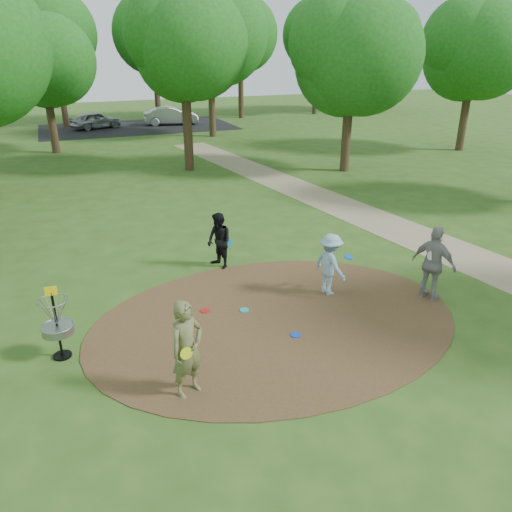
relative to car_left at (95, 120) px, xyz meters
name	(u,v)px	position (x,y,z in m)	size (l,w,h in m)	color
ground	(276,320)	(1.01, -30.36, -0.62)	(100.00, 100.00, 0.00)	#2D5119
dirt_clearing	(276,320)	(1.01, -30.36, -0.61)	(8.40, 8.40, 0.02)	#47301C
footpath	(445,249)	(7.51, -28.36, -0.61)	(2.00, 40.00, 0.01)	#8C7A5B
parking_lot	(138,127)	(3.01, -0.36, -0.61)	(14.00, 8.00, 0.01)	black
player_observer_with_disc	(187,349)	(-1.44, -32.08, 0.29)	(0.78, 0.67, 1.81)	#62653A
player_throwing_with_disc	(330,265)	(2.76, -29.62, 0.16)	(1.01, 1.10, 1.56)	#85ACC7
player_walking_with_disc	(219,241)	(0.75, -27.12, 0.16)	(0.79, 0.90, 1.56)	black
player_waiting_with_disc	(434,264)	(4.88, -30.80, 0.31)	(0.83, 1.18, 1.85)	gray
disc_ground_cyan	(244,310)	(0.50, -29.70, -0.59)	(0.22, 0.22, 0.02)	#16A4B5
disc_ground_blue	(296,335)	(1.13, -31.12, -0.59)	(0.22, 0.22, 0.02)	#0C3AD2
disc_ground_red	(205,311)	(-0.36, -29.40, -0.59)	(0.22, 0.22, 0.02)	#B41217
car_left	(95,120)	(0.00, 0.00, 0.00)	(1.45, 3.61, 1.23)	#9E9FA5
car_right	(171,116)	(5.59, -0.15, 0.06)	(1.43, 4.10, 1.35)	#999DA0
disc_golf_basket	(56,318)	(-3.49, -30.06, 0.26)	(0.63, 0.63, 1.54)	black
tree_ring	(183,60)	(1.78, -20.14, 4.56)	(37.40, 45.36, 9.35)	#332316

